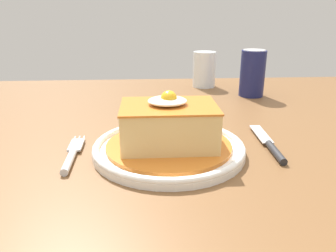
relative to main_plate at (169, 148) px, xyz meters
The scene contains 7 objects.
dining_table 0.14m from the main_plate, 80.90° to the left, with size 1.45×1.03×0.77m.
main_plate is the anchor object (origin of this frame).
sandwich_meal 0.04m from the main_plate, 133.15° to the left, with size 0.21×0.21×0.10m.
fork 0.16m from the main_plate, behind, with size 0.02×0.14×0.01m.
knife 0.17m from the main_plate, ahead, with size 0.02×0.17×0.01m.
soda_can 0.45m from the main_plate, 55.63° to the left, with size 0.07×0.07×0.12m.
drinking_glass 0.51m from the main_plate, 73.99° to the left, with size 0.07×0.07×0.10m.
Camera 1 is at (-0.05, -0.59, 1.00)m, focal length 35.16 mm.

